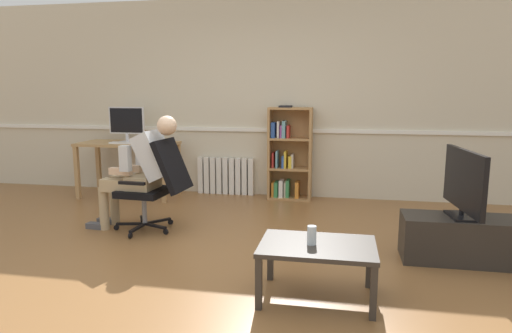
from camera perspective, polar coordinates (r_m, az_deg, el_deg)
ground_plane at (r=3.95m, az=-4.59°, el=-12.05°), size 18.00×18.00×0.00m
back_wall at (r=6.26m, az=1.80°, el=8.60°), size 12.00×0.13×2.70m
computer_desk at (r=6.43m, az=-15.94°, el=2.02°), size 1.32×0.63×0.76m
imac_monitor at (r=6.48m, az=-16.12°, el=5.48°), size 0.52×0.14×0.48m
keyboard at (r=6.27m, az=-16.30°, el=2.90°), size 0.42×0.12×0.02m
computer_mouse at (r=6.19m, az=-14.33°, el=2.95°), size 0.06×0.10×0.03m
bookshelf at (r=6.08m, az=4.08°, el=1.26°), size 0.58×0.29×1.26m
radiator at (r=6.39m, az=-3.88°, el=-1.20°), size 0.81×0.08×0.52m
office_chair at (r=4.75m, az=-12.53°, el=-1.93°), size 0.81×0.62×0.97m
person_seated at (r=4.81m, az=-14.43°, el=-0.36°), size 1.03×0.41×1.21m
tv_stand at (r=4.28m, az=24.44°, el=-8.41°), size 0.96×0.41×0.39m
tv_screen at (r=4.16m, az=24.93°, el=-1.84°), size 0.23×0.86×0.58m
coffee_table at (r=3.22m, az=7.82°, el=-10.56°), size 0.80×0.56×0.40m
drinking_glass at (r=3.17m, az=7.10°, el=-8.66°), size 0.06×0.06×0.13m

